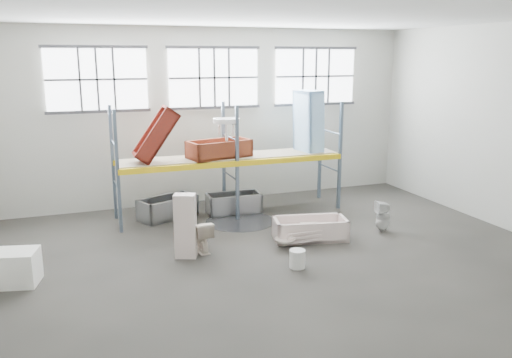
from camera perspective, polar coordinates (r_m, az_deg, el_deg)
name	(u,v)px	position (r m, az deg, el deg)	size (l,w,h in m)	color
floor	(280,260)	(11.33, 2.66, -8.80)	(12.00, 10.00, 0.10)	#46423C
ceiling	(283,10)	(10.54, 2.97, 17.85)	(12.00, 10.00, 0.10)	silver
wall_back	(214,116)	(15.38, -4.62, 6.85)	(12.00, 0.10, 5.00)	#B1B0A3
wall_front	(454,208)	(6.42, 20.74, -2.99)	(12.00, 0.10, 5.00)	#BAB9AD
wall_right	(512,128)	(14.14, 26.10, 4.99)	(0.10, 10.00, 5.00)	#A7A69A
window_left	(97,79)	(14.65, -16.92, 10.33)	(2.60, 0.04, 1.60)	white
window_mid	(214,78)	(15.19, -4.59, 10.93)	(2.60, 0.04, 1.60)	white
window_right	(315,76)	(16.35, 6.47, 11.05)	(2.60, 0.04, 1.60)	white
rack_upright_la	(118,172)	(12.90, -14.82, 0.71)	(0.08, 0.08, 3.00)	slate
rack_upright_lb	(113,163)	(14.07, -15.31, 1.70)	(0.08, 0.08, 3.00)	slate
rack_upright_ma	(237,164)	(13.50, -2.06, 1.69)	(0.08, 0.08, 3.00)	slate
rack_upright_mb	(224,156)	(14.62, -3.54, 2.57)	(0.08, 0.08, 3.00)	slate
rack_upright_ra	(340,156)	(14.69, 9.13, 2.48)	(0.08, 0.08, 3.00)	slate
rack_upright_rb	(320,149)	(15.73, 7.00, 3.25)	(0.08, 0.08, 3.00)	slate
rack_beam_front	(237,164)	(13.50, -2.06, 1.69)	(6.00, 0.10, 0.14)	yellow
rack_beam_back	(224,156)	(14.62, -3.54, 2.57)	(6.00, 0.10, 0.14)	yellow
shelf_deck	(230,156)	(14.04, -2.83, 2.47)	(5.90, 1.10, 0.03)	gray
wet_patch	(240,221)	(13.69, -1.75, -4.62)	(1.80, 1.80, 0.00)	black
bathtub_beige	(310,229)	(12.40, 5.90, -5.42)	(1.69, 0.80, 0.50)	beige
cistern_spare	(309,231)	(12.13, 5.77, -5.68)	(0.40, 0.19, 0.38)	beige
sink_in_tub	(285,242)	(11.77, 3.16, -6.85)	(0.47, 0.47, 0.16)	beige
toilet_beige	(201,236)	(11.62, -6.03, -6.18)	(0.39, 0.68, 0.70)	#F2E1CC
cistern_tall	(185,226)	(11.22, -7.69, -5.09)	(0.45, 0.29, 1.39)	beige
toilet_white	(383,216)	(13.19, 13.66, -3.98)	(0.34, 0.35, 0.76)	silver
steel_tub_left	(168,207)	(14.12, -9.58, -3.08)	(1.53, 0.71, 0.56)	#ACB0B4
steel_tub_right	(234,203)	(14.39, -2.45, -2.63)	(1.46, 0.68, 0.54)	#B0B3B8
rust_tub_flat	(219,149)	(13.83, -4.03, 3.29)	(1.64, 0.77, 0.46)	brown
rust_tub_tilted	(156,135)	(13.32, -10.83, 4.78)	(1.47, 0.69, 0.41)	maroon
sink_on_shelf	(227,140)	(13.55, -3.22, 4.28)	(0.68, 0.53, 0.60)	white
blue_tub_upright	(308,122)	(14.76, 5.73, 6.15)	(1.77, 0.83, 0.50)	#9ECFFB
bucket	(297,259)	(10.78, 4.52, -8.66)	(0.32, 0.32, 0.38)	silver
carton_near	(17,268)	(10.94, -24.59, -8.76)	(0.76, 0.65, 0.65)	white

